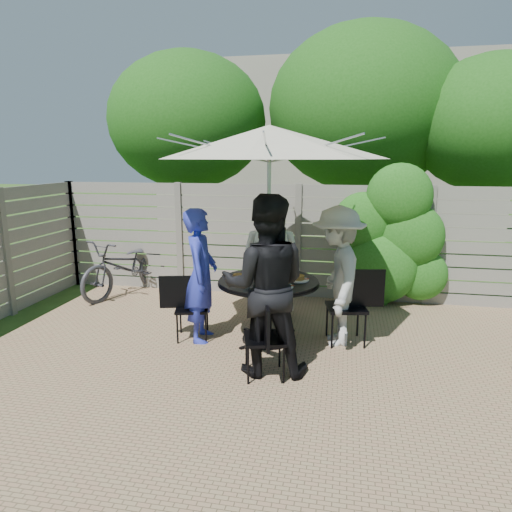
% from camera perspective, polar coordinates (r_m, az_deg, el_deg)
% --- Properties ---
extents(backyard_envelope, '(60.00, 60.00, 5.00)m').
position_cam_1_polar(backyard_envelope, '(14.51, 8.90, 13.52)').
color(backyard_envelope, '#2C4816').
rests_on(backyard_envelope, ground).
extents(patio_table, '(1.36, 1.36, 0.80)m').
position_cam_1_polar(patio_table, '(5.62, 1.56, -5.37)').
color(patio_table, black).
rests_on(patio_table, ground).
extents(umbrella, '(3.02, 3.02, 2.62)m').
position_cam_1_polar(umbrella, '(5.36, 1.68, 14.04)').
color(umbrella, silver).
rests_on(umbrella, ground).
extents(chair_back, '(0.45, 0.66, 0.90)m').
position_cam_1_polar(chair_back, '(6.63, 1.90, -5.17)').
color(chair_back, black).
rests_on(chair_back, ground).
extents(person_back, '(0.93, 0.67, 1.76)m').
position_cam_1_polar(person_back, '(6.34, 1.88, -0.27)').
color(person_back, white).
rests_on(person_back, ground).
extents(chair_left, '(0.63, 0.48, 0.83)m').
position_cam_1_polar(chair_left, '(5.84, -8.05, -7.98)').
color(chair_left, black).
rests_on(chair_left, ground).
extents(person_left, '(0.47, 0.65, 1.67)m').
position_cam_1_polar(person_left, '(5.64, -6.89, -2.47)').
color(person_left, '#2B35BB').
rests_on(person_left, ground).
extents(chair_front, '(0.51, 0.66, 0.87)m').
position_cam_1_polar(chair_front, '(4.83, 1.08, -12.18)').
color(chair_front, black).
rests_on(chair_front, ground).
extents(person_front, '(1.01, 0.84, 1.91)m').
position_cam_1_polar(person_front, '(4.71, 1.17, -3.81)').
color(person_front, black).
rests_on(person_front, ground).
extents(chair_right, '(0.72, 0.54, 0.94)m').
position_cam_1_polar(chair_right, '(5.76, 11.29, -8.03)').
color(chair_right, black).
rests_on(chair_right, ground).
extents(person_right, '(0.77, 1.17, 1.70)m').
position_cam_1_polar(person_right, '(5.57, 10.15, -2.55)').
color(person_right, '#B5B4AF').
rests_on(person_right, ground).
extents(plate_back, '(0.26, 0.26, 0.06)m').
position_cam_1_polar(plate_back, '(5.90, 1.71, -1.85)').
color(plate_back, white).
rests_on(plate_back, patio_table).
extents(plate_left, '(0.26, 0.26, 0.06)m').
position_cam_1_polar(plate_left, '(5.57, -2.13, -2.70)').
color(plate_left, white).
rests_on(plate_left, patio_table).
extents(plate_front, '(0.26, 0.26, 0.06)m').
position_cam_1_polar(plate_front, '(5.20, 1.41, -3.79)').
color(plate_front, white).
rests_on(plate_front, patio_table).
extents(plate_right, '(0.26, 0.26, 0.06)m').
position_cam_1_polar(plate_right, '(5.55, 5.30, -2.82)').
color(plate_right, white).
rests_on(plate_right, patio_table).
extents(plate_extra, '(0.24, 0.24, 0.06)m').
position_cam_1_polar(plate_extra, '(5.25, 3.41, -3.64)').
color(plate_extra, white).
rests_on(plate_extra, patio_table).
extents(glass_back, '(0.07, 0.07, 0.14)m').
position_cam_1_polar(glass_back, '(5.79, 0.64, -1.64)').
color(glass_back, silver).
rests_on(glass_back, patio_table).
extents(glass_left, '(0.07, 0.07, 0.14)m').
position_cam_1_polar(glass_left, '(5.45, -1.20, -2.54)').
color(glass_left, silver).
rests_on(glass_left, patio_table).
extents(glass_front, '(0.07, 0.07, 0.14)m').
position_cam_1_polar(glass_front, '(5.28, 2.60, -3.03)').
color(glass_front, silver).
rests_on(glass_front, patio_table).
extents(glass_right, '(0.07, 0.07, 0.14)m').
position_cam_1_polar(glass_right, '(5.63, 4.26, -2.08)').
color(glass_right, silver).
rests_on(glass_right, patio_table).
extents(syrup_jug, '(0.09, 0.09, 0.16)m').
position_cam_1_polar(syrup_jug, '(5.58, 0.98, -2.07)').
color(syrup_jug, '#59280C').
rests_on(syrup_jug, patio_table).
extents(coffee_cup, '(0.08, 0.08, 0.12)m').
position_cam_1_polar(coffee_cup, '(5.75, 2.66, -1.87)').
color(coffee_cup, '#C6B293').
rests_on(coffee_cup, patio_table).
extents(bicycle, '(1.21, 1.95, 0.97)m').
position_cam_1_polar(bicycle, '(7.87, -15.89, -1.24)').
color(bicycle, '#333338').
rests_on(bicycle, ground).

